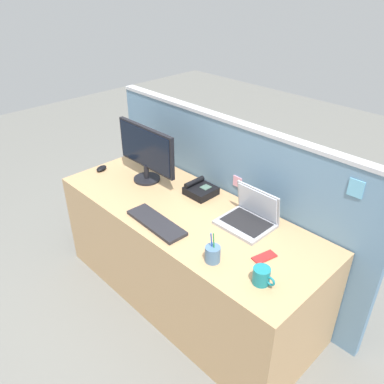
% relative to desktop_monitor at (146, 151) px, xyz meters
% --- Properties ---
extents(ground_plane, '(10.00, 10.00, 0.00)m').
position_rel_desktop_monitor_xyz_m(ground_plane, '(0.51, -0.08, -0.98)').
color(ground_plane, slate).
extents(desk, '(1.93, 0.74, 0.74)m').
position_rel_desktop_monitor_xyz_m(desk, '(0.51, -0.08, -0.61)').
color(desk, tan).
rests_on(desk, ground_plane).
extents(cubicle_divider, '(2.24, 0.07, 1.26)m').
position_rel_desktop_monitor_xyz_m(cubicle_divider, '(0.51, 0.33, -0.34)').
color(cubicle_divider, '#6084A3').
rests_on(cubicle_divider, ground_plane).
extents(desktop_monitor, '(0.57, 0.20, 0.41)m').
position_rel_desktop_monitor_xyz_m(desktop_monitor, '(0.00, 0.00, 0.00)').
color(desktop_monitor, black).
rests_on(desktop_monitor, desk).
extents(laptop, '(0.31, 0.27, 0.22)m').
position_rel_desktop_monitor_xyz_m(laptop, '(0.88, 0.10, -0.18)').
color(laptop, '#9EA0A8').
rests_on(laptop, desk).
extents(desk_phone, '(0.19, 0.19, 0.09)m').
position_rel_desktop_monitor_xyz_m(desk_phone, '(0.42, 0.13, -0.20)').
color(desk_phone, black).
rests_on(desk_phone, desk).
extents(keyboard_main, '(0.44, 0.16, 0.02)m').
position_rel_desktop_monitor_xyz_m(keyboard_main, '(0.49, -0.32, -0.22)').
color(keyboard_main, '#232328').
rests_on(keyboard_main, desk).
extents(computer_mouse_right_hand, '(0.09, 0.11, 0.03)m').
position_rel_desktop_monitor_xyz_m(computer_mouse_right_hand, '(-0.37, -0.17, -0.22)').
color(computer_mouse_right_hand, black).
rests_on(computer_mouse_right_hand, desk).
extents(pen_cup, '(0.08, 0.08, 0.18)m').
position_rel_desktop_monitor_xyz_m(pen_cup, '(0.96, -0.32, -0.19)').
color(pen_cup, '#4C7093').
rests_on(pen_cup, desk).
extents(cell_phone_red_case, '(0.09, 0.15, 0.01)m').
position_rel_desktop_monitor_xyz_m(cell_phone_red_case, '(1.14, -0.10, -0.23)').
color(cell_phone_red_case, '#B22323').
rests_on(cell_phone_red_case, desk).
extents(coffee_mug, '(0.13, 0.09, 0.09)m').
position_rel_desktop_monitor_xyz_m(coffee_mug, '(1.25, -0.27, -0.19)').
color(coffee_mug, '#197A84').
rests_on(coffee_mug, desk).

